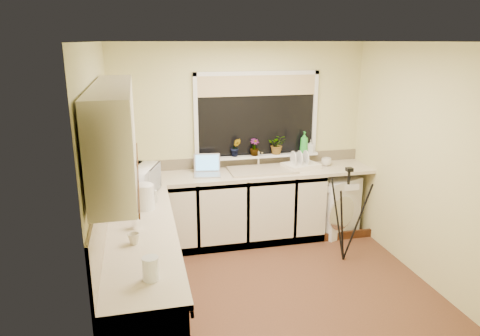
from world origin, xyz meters
name	(u,v)px	position (x,y,z in m)	size (l,w,h in m)	color
floor	(274,288)	(0.00, 0.00, 0.00)	(3.20, 3.20, 0.00)	brown
ceiling	(280,42)	(0.00, 0.00, 2.45)	(3.20, 3.20, 0.00)	white
wall_back	(241,141)	(0.00, 1.50, 1.23)	(3.20, 3.20, 0.00)	beige
wall_front	(347,240)	(0.00, -1.50, 1.23)	(3.20, 3.20, 0.00)	beige
wall_left	(103,186)	(-1.60, 0.00, 1.23)	(3.00, 3.00, 0.00)	beige
wall_right	(424,164)	(1.60, 0.00, 1.23)	(3.00, 3.00, 0.00)	beige
base_cabinet_back	(221,210)	(-0.33, 1.20, 0.43)	(2.55, 0.60, 0.86)	silver
base_cabinet_left	(144,280)	(-1.30, -0.30, 0.43)	(0.54, 2.40, 0.86)	silver
worktop_back	(247,174)	(0.00, 1.20, 0.88)	(3.20, 0.60, 0.04)	beige
worktop_left	(141,233)	(-1.30, -0.30, 0.88)	(0.60, 2.40, 0.04)	beige
upper_cabinet	(115,131)	(-1.44, -0.45, 1.80)	(0.28, 1.90, 0.70)	silver
splashback_left	(103,209)	(-1.59, -0.30, 1.12)	(0.02, 2.40, 0.45)	beige
splashback_back	(241,161)	(0.00, 1.49, 0.97)	(3.20, 0.02, 0.14)	beige
window_glass	(257,115)	(0.20, 1.49, 1.55)	(1.50, 0.02, 1.00)	black
window_blind	(258,86)	(0.20, 1.46, 1.92)	(1.50, 0.02, 0.25)	tan
windowsill	(257,156)	(0.20, 1.43, 1.04)	(1.60, 0.14, 0.03)	white
sink	(262,170)	(0.20, 1.20, 0.91)	(0.82, 0.46, 0.03)	tan
faucet	(258,158)	(0.20, 1.38, 1.02)	(0.03, 0.03, 0.24)	silver
washing_machine	(332,204)	(1.17, 1.20, 0.38)	(0.54, 0.52, 0.76)	silver
laptop	(207,169)	(-0.49, 1.23, 0.96)	(0.36, 0.34, 0.23)	#A3A2AA
kettle	(145,197)	(-1.24, 0.22, 1.02)	(0.18, 0.18, 0.24)	white
dish_rack	(301,166)	(0.71, 1.21, 0.93)	(0.42, 0.31, 0.06)	white
tripod	(346,215)	(0.97, 0.41, 0.56)	(0.54, 0.54, 1.11)	black
glass_jug	(151,269)	(-1.24, -1.14, 0.98)	(0.11, 0.11, 0.16)	white
steel_jar	(136,222)	(-1.34, -0.23, 0.95)	(0.08, 0.08, 0.11)	white
microwave	(138,181)	(-1.31, 0.67, 1.05)	(0.53, 0.36, 0.30)	white
plant_b	(236,147)	(-0.09, 1.42, 1.17)	(0.13, 0.10, 0.23)	#999999
plant_c	(254,147)	(0.15, 1.41, 1.16)	(0.12, 0.12, 0.22)	#999999
plant_d	(277,144)	(0.46, 1.42, 1.18)	(0.23, 0.20, 0.25)	#999999
soap_bottle_green	(304,142)	(0.82, 1.40, 1.19)	(0.11, 0.11, 0.28)	green
soap_bottle_clear	(311,146)	(0.91, 1.41, 1.13)	(0.07, 0.08, 0.17)	#999999
cup_back	(326,162)	(1.08, 1.25, 0.95)	(0.13, 0.13, 0.10)	silver
cup_left	(134,239)	(-1.36, -0.55, 0.94)	(0.10, 0.10, 0.09)	beige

